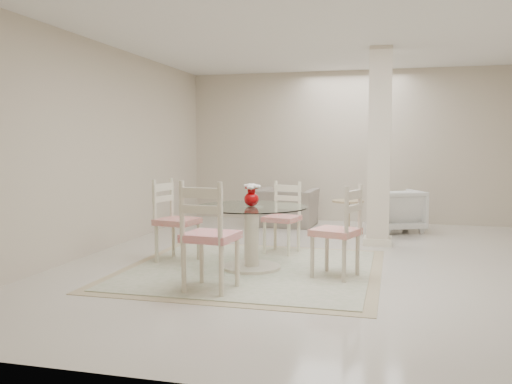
% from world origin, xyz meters
% --- Properties ---
extents(ground, '(7.00, 7.00, 0.00)m').
position_xyz_m(ground, '(0.00, 0.00, 0.00)').
color(ground, beige).
rests_on(ground, ground).
extents(room_shell, '(6.02, 7.02, 2.71)m').
position_xyz_m(room_shell, '(0.00, 0.00, 1.86)').
color(room_shell, beige).
rests_on(room_shell, ground).
extents(column, '(0.30, 0.30, 2.70)m').
position_xyz_m(column, '(0.50, 1.30, 1.35)').
color(column, beige).
rests_on(column, ground).
extents(area_rug, '(2.81, 2.81, 0.02)m').
position_xyz_m(area_rug, '(-0.81, -0.62, 0.01)').
color(area_rug, tan).
rests_on(area_rug, ground).
extents(dining_table, '(1.23, 1.23, 0.71)m').
position_xyz_m(dining_table, '(-0.81, -0.62, 0.36)').
color(dining_table, beige).
rests_on(dining_table, ground).
extents(red_vase, '(0.19, 0.18, 0.25)m').
position_xyz_m(red_vase, '(-0.81, -0.62, 0.84)').
color(red_vase, '#A10408').
rests_on(red_vase, dining_table).
extents(dining_chair_east, '(0.54, 0.54, 1.08)m').
position_xyz_m(dining_chair_east, '(0.20, -0.79, 0.57)').
color(dining_chair_east, beige).
rests_on(dining_chair_east, ground).
extents(dining_chair_north, '(0.48, 0.48, 1.01)m').
position_xyz_m(dining_chair_north, '(-0.65, 0.39, 0.53)').
color(dining_chair_north, '#F4ECC8').
rests_on(dining_chair_north, ground).
extents(dining_chair_west, '(0.50, 0.50, 1.08)m').
position_xyz_m(dining_chair_west, '(-1.82, -0.46, 0.57)').
color(dining_chair_west, beige).
rests_on(dining_chair_west, ground).
extents(dining_chair_south, '(0.51, 0.51, 1.16)m').
position_xyz_m(dining_chair_south, '(-0.97, -1.63, 0.61)').
color(dining_chair_south, beige).
rests_on(dining_chair_south, ground).
extents(recliner_taupe, '(1.03, 0.91, 0.63)m').
position_xyz_m(recliner_taupe, '(-1.06, 2.68, 0.32)').
color(recliner_taupe, gray).
rests_on(recliner_taupe, ground).
extents(armchair_white, '(0.96, 0.97, 0.68)m').
position_xyz_m(armchair_white, '(0.75, 2.54, 0.34)').
color(armchair_white, silver).
rests_on(armchair_white, ground).
extents(side_table, '(0.50, 0.50, 0.52)m').
position_xyz_m(side_table, '(0.01, 2.21, 0.24)').
color(side_table, tan).
rests_on(side_table, ground).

